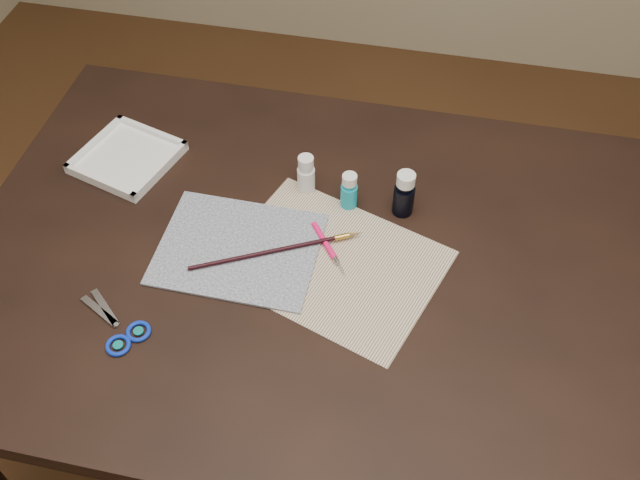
% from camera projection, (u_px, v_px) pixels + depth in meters
% --- Properties ---
extents(ground, '(3.50, 3.50, 0.02)m').
position_uv_depth(ground, '(320.00, 440.00, 1.86)').
color(ground, '#422614').
rests_on(ground, ground).
extents(table, '(1.30, 0.90, 0.75)m').
position_uv_depth(table, '(320.00, 365.00, 1.56)').
color(table, black).
rests_on(table, ground).
extents(paper, '(0.44, 0.39, 0.00)m').
position_uv_depth(paper, '(332.00, 263.00, 1.27)').
color(paper, silver).
rests_on(paper, table).
extents(canvas, '(0.29, 0.23, 0.00)m').
position_uv_depth(canvas, '(238.00, 249.00, 1.29)').
color(canvas, '#131E3F').
rests_on(canvas, paper).
extents(paint_bottle_white, '(0.04, 0.04, 0.08)m').
position_uv_depth(paint_bottle_white, '(306.00, 174.00, 1.36)').
color(paint_bottle_white, white).
rests_on(paint_bottle_white, table).
extents(paint_bottle_cyan, '(0.03, 0.03, 0.08)m').
position_uv_depth(paint_bottle_cyan, '(349.00, 191.00, 1.33)').
color(paint_bottle_cyan, '#139FBE').
rests_on(paint_bottle_cyan, table).
extents(paint_bottle_navy, '(0.05, 0.05, 0.10)m').
position_uv_depth(paint_bottle_navy, '(404.00, 193.00, 1.32)').
color(paint_bottle_navy, black).
rests_on(paint_bottle_navy, table).
extents(paintbrush, '(0.29, 0.16, 0.01)m').
position_uv_depth(paintbrush, '(277.00, 250.00, 1.28)').
color(paintbrush, black).
rests_on(paintbrush, canvas).
extents(craft_knife, '(0.09, 0.11, 0.01)m').
position_uv_depth(craft_knife, '(329.00, 249.00, 1.28)').
color(craft_knife, '#FF1468').
rests_on(craft_knife, paper).
extents(scissors, '(0.18, 0.15, 0.01)m').
position_uv_depth(scissors, '(109.00, 322.00, 1.19)').
color(scissors, silver).
rests_on(scissors, table).
extents(palette_tray, '(0.22, 0.22, 0.02)m').
position_uv_depth(palette_tray, '(127.00, 157.00, 1.43)').
color(palette_tray, white).
rests_on(palette_tray, table).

